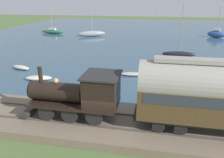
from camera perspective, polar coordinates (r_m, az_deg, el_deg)
ground_plane at (r=15.01m, az=-2.81°, el=-13.17°), size 200.00×200.00×0.00m
harbor_water at (r=56.01m, az=7.91°, el=11.60°), size 80.00×80.00×0.01m
rail_embankment at (r=15.13m, az=-2.52°, el=-11.56°), size 5.06×56.00×0.70m
steam_locomotive at (r=14.46m, az=-7.92°, el=-3.51°), size 2.47×6.52×3.38m
passenger_coach at (r=14.13m, az=27.32°, el=-3.54°), size 2.42×10.25×4.43m
sailboat_gray at (r=51.73m, az=-5.32°, el=11.75°), size 4.05×6.31×6.85m
sailboat_black at (r=34.46m, az=17.04°, el=6.33°), size 1.19×4.89×7.64m
sailboat_blue at (r=55.19m, az=25.65°, el=10.57°), size 2.97×4.23×6.77m
sailboat_green at (r=57.73m, az=-15.30°, el=11.91°), size 2.20×6.44×8.56m
rowboat_near_shore at (r=24.76m, az=-18.62°, el=0.27°), size 1.56×2.98×0.48m
rowboat_off_pier at (r=24.99m, az=5.21°, el=1.32°), size 1.25×2.74×0.36m
rowboat_far_out at (r=29.34m, az=-22.71°, el=2.80°), size 1.51×2.77×0.48m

